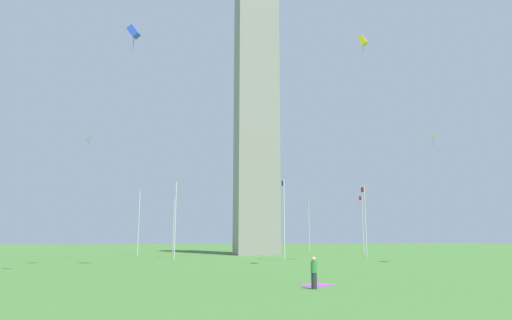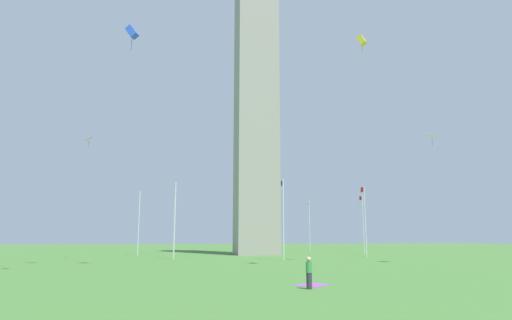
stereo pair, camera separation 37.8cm
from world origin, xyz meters
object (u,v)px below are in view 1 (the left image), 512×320
object	(u,v)px
flagpole_se	(175,217)
kite_blue_box	(134,32)
flagpole_s	(284,216)
kite_orange_diamond	(89,139)
kite_white_diamond	(433,135)
obelisk_monument	(256,74)
flagpole_ne	(174,223)
person_green_shirt	(314,273)
flagpole_n	(239,224)
picnic_blanket_near_first_person	(317,285)
kite_yellow_box	(363,41)
flagpole_sw	(365,218)
flagpole_w	(363,222)
flagpole_e	(139,220)
flagpole_nw	(309,224)

from	to	relation	value
flagpole_se	kite_blue_box	bearing A→B (deg)	165.24
flagpole_s	kite_orange_diamond	xyz separation A→B (m)	(4.46, 23.03, 9.24)
kite_white_diamond	kite_orange_diamond	xyz separation A→B (m)	(15.39, 35.97, 1.52)
obelisk_monument	flagpole_ne	size ratio (longest dim) A/B	6.16
person_green_shirt	kite_white_diamond	size ratio (longest dim) A/B	0.94
flagpole_n	picnic_blanket_near_first_person	bearing A→B (deg)	175.33
flagpole_ne	flagpole_s	size ratio (longest dim) A/B	1.00
flagpole_n	flagpole_ne	world-z (taller)	same
kite_white_diamond	picnic_blanket_near_first_person	world-z (taller)	kite_white_diamond
kite_blue_box	kite_yellow_box	bearing A→B (deg)	-83.05
flagpole_ne	picnic_blanket_near_first_person	size ratio (longest dim) A/B	5.26
person_green_shirt	kite_blue_box	distance (m)	28.89
flagpole_n	picnic_blanket_near_first_person	distance (m)	62.80
flagpole_sw	flagpole_w	bearing A→B (deg)	-22.50
flagpole_ne	kite_blue_box	bearing A→B (deg)	173.95
flagpole_n	kite_white_diamond	bearing A→B (deg)	-164.38
flagpole_w	person_green_shirt	size ratio (longest dim) A/B	5.92
flagpole_e	kite_blue_box	world-z (taller)	kite_blue_box
flagpole_ne	person_green_shirt	distance (m)	59.64
obelisk_monument	flagpole_s	xyz separation A→B (m)	(-17.61, 0.00, -24.02)
flagpole_w	person_green_shirt	bearing A→B (deg)	153.23
flagpole_sw	obelisk_monument	bearing A→B (deg)	45.12
flagpole_w	flagpole_nw	xyz separation A→B (m)	(12.49, 5.17, 0.00)
obelisk_monument	flagpole_w	xyz separation A→B (m)	(0.05, -17.67, -24.02)
obelisk_monument	kite_yellow_box	size ratio (longest dim) A/B	25.91
flagpole_e	flagpole_se	size ratio (longest dim) A/B	1.00
obelisk_monument	kite_blue_box	bearing A→B (deg)	149.95
kite_white_diamond	flagpole_e	bearing A→B (deg)	46.94
flagpole_n	kite_blue_box	xyz separation A→B (m)	(-46.98, 16.93, 15.96)
flagpole_sw	flagpole_w	world-z (taller)	same
flagpole_e	picnic_blanket_near_first_person	world-z (taller)	flagpole_e
flagpole_nw	kite_blue_box	distance (m)	53.55
flagpole_sw	kite_yellow_box	size ratio (longest dim) A/B	4.21
picnic_blanket_near_first_person	kite_blue_box	bearing A→B (deg)	37.52
person_green_shirt	kite_blue_box	size ratio (longest dim) A/B	0.66
flagpole_n	flagpole_ne	xyz separation A→B (m)	(-5.17, 12.49, 0.00)
flagpole_nw	kite_white_diamond	bearing A→B (deg)	-179.38
kite_blue_box	flagpole_nw	bearing A→B (deg)	-35.13
flagpole_n	kite_blue_box	size ratio (longest dim) A/B	3.92
flagpole_s	kite_blue_box	xyz separation A→B (m)	(-11.65, 16.93, 15.96)
flagpole_s	picnic_blanket_near_first_person	world-z (taller)	flagpole_s
kite_white_diamond	flagpole_se	bearing A→B (deg)	57.64
flagpole_w	picnic_blanket_near_first_person	bearing A→B (deg)	153.02
flagpole_ne	flagpole_se	size ratio (longest dim) A/B	1.00
flagpole_n	kite_yellow_box	distance (m)	48.28
flagpole_n	kite_blue_box	world-z (taller)	kite_blue_box
flagpole_se	flagpole_s	bearing A→B (deg)	-112.50
obelisk_monument	flagpole_e	size ratio (longest dim) A/B	6.16
flagpole_sw	person_green_shirt	world-z (taller)	flagpole_sw
obelisk_monument	flagpole_ne	distance (m)	29.84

